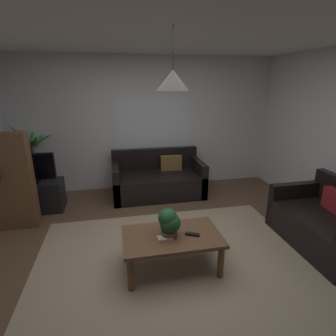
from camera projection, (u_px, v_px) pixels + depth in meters
floor at (173, 258)px, 3.25m from camera, size 5.01×4.86×0.02m
rug at (177, 267)px, 3.06m from camera, size 3.26×2.67×0.01m
wall_back at (146, 124)px, 5.16m from camera, size 5.13×0.06×2.52m
ceiling at (174, 27)px, 2.47m from camera, size 5.01×4.86×0.02m
window_pane at (153, 126)px, 5.16m from camera, size 1.40×0.01×1.08m
couch_under_window at (158, 181)px, 5.00m from camera, size 1.66×0.86×0.82m
couch_right_side at (328, 226)px, 3.41m from camera, size 0.86×1.34×0.82m
coffee_table at (172, 240)px, 2.97m from camera, size 1.09×0.64×0.42m
book_on_table_0 at (165, 238)px, 2.86m from camera, size 0.17×0.11×0.03m
remote_on_table_0 at (192, 234)px, 2.94m from camera, size 0.16×0.12×0.02m
potted_plant_on_table at (169, 222)px, 2.88m from camera, size 0.25×0.23×0.32m
tv_stand at (35, 196)px, 4.37m from camera, size 0.90×0.44×0.50m
tv at (29, 168)px, 4.19m from camera, size 0.77×0.16×0.48m
potted_palm_corner at (34, 164)px, 4.72m from camera, size 0.83×0.90×1.40m
bookshelf_corner at (6, 182)px, 3.72m from camera, size 0.70×0.31×1.40m
pendant_lamp at (173, 80)px, 2.44m from camera, size 0.30×0.30×0.56m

